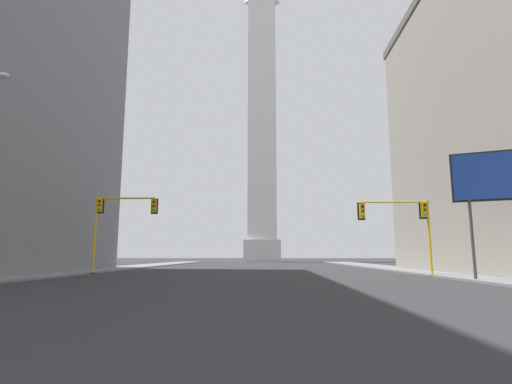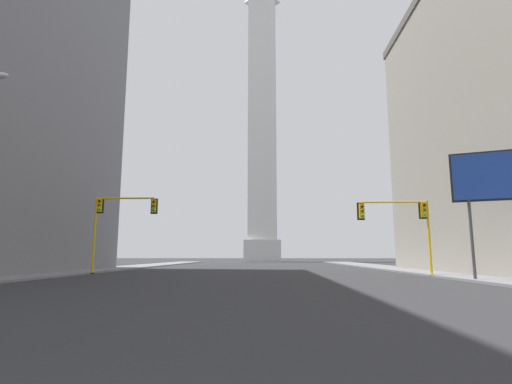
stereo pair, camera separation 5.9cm
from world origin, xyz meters
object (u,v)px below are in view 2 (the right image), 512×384
Objects in this scene: traffic_light_mid_right at (404,218)px; traffic_light_mid_left at (116,215)px; billboard_sign at (502,178)px; obelisk at (262,116)px.

traffic_light_mid_left reaches higher than traffic_light_mid_right.
traffic_light_mid_left is at bearing 160.87° from billboard_sign.
billboard_sign is (3.88, -6.12, 1.79)m from traffic_light_mid_right.
traffic_light_mid_left is (-11.33, -59.24, -29.87)m from obelisk.
obelisk reaches higher than traffic_light_mid_right.
obelisk is 67.30m from traffic_light_mid_left.
billboard_sign is at bearing -77.27° from obelisk.
obelisk is 9.26× the size of billboard_sign.
traffic_light_mid_right is 0.87× the size of traffic_light_mid_left.
billboard_sign reaches higher than traffic_light_mid_left.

